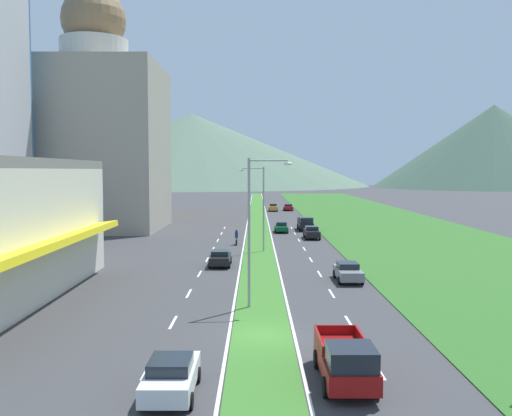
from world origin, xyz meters
TOP-DOWN VIEW (x-y plane):
  - ground_plane at (0.00, 0.00)m, footprint 600.00×600.00m
  - grass_median at (0.00, 60.00)m, footprint 3.20×240.00m
  - grass_verge_right at (20.60, 60.00)m, footprint 24.00×240.00m
  - lane_dash_left_2 at (-5.10, -4.88)m, footprint 0.16×2.80m
  - lane_dash_left_3 at (-5.10, 2.67)m, footprint 0.16×2.80m
  - lane_dash_left_4 at (-5.10, 10.23)m, footprint 0.16×2.80m
  - lane_dash_left_5 at (-5.10, 17.79)m, footprint 0.16×2.80m
  - lane_dash_left_6 at (-5.10, 25.35)m, footprint 0.16×2.80m
  - lane_dash_left_7 at (-5.10, 32.90)m, footprint 0.16×2.80m
  - lane_dash_left_8 at (-5.10, 40.46)m, footprint 0.16×2.80m
  - lane_dash_left_9 at (-5.10, 48.02)m, footprint 0.16×2.80m
  - lane_dash_left_10 at (-5.10, 55.58)m, footprint 0.16×2.80m
  - lane_dash_right_2 at (5.10, -4.88)m, footprint 0.16×2.80m
  - lane_dash_right_3 at (5.10, 2.67)m, footprint 0.16×2.80m
  - lane_dash_right_4 at (5.10, 10.23)m, footprint 0.16×2.80m
  - lane_dash_right_5 at (5.10, 17.79)m, footprint 0.16×2.80m
  - lane_dash_right_6 at (5.10, 25.35)m, footprint 0.16×2.80m
  - lane_dash_right_7 at (5.10, 32.90)m, footprint 0.16×2.80m
  - lane_dash_right_8 at (5.10, 40.46)m, footprint 0.16×2.80m
  - lane_dash_right_9 at (5.10, 48.02)m, footprint 0.16×2.80m
  - lane_dash_right_10 at (5.10, 55.58)m, footprint 0.16×2.80m
  - edge_line_median_left at (-1.75, 60.00)m, footprint 0.16×240.00m
  - edge_line_median_right at (1.75, 60.00)m, footprint 0.16×240.00m
  - domed_building at (-24.24, 54.76)m, footprint 19.46×19.46m
  - midrise_colored at (-28.18, 81.91)m, footprint 17.38×17.38m
  - hill_far_left at (-37.62, 295.36)m, footprint 202.66×202.66m
  - hill_far_center at (-14.50, 299.11)m, footprint 136.32×136.32m
  - hill_far_right at (119.92, 254.80)m, footprint 120.19×120.19m
  - street_lamp_near at (-0.45, 6.10)m, footprint 2.84×0.38m
  - street_lamp_mid at (0.22, 30.79)m, footprint 2.75×0.37m
  - car_0 at (-3.61, -7.82)m, footprint 2.00×4.30m
  - car_1 at (7.00, 14.70)m, footprint 1.95×4.42m
  - car_2 at (6.87, 42.25)m, footprint 1.96×4.38m
  - car_3 at (6.75, 92.45)m, footprint 2.01×4.56m
  - car_4 at (3.29, 49.59)m, footprint 1.87×4.02m
  - car_5 at (-3.58, 21.74)m, footprint 1.96×4.27m
  - car_6 at (3.40, 90.59)m, footprint 1.90×4.08m
  - pickup_truck_0 at (3.38, -6.71)m, footprint 2.18×5.40m
  - pickup_truck_1 at (6.95, 52.19)m, footprint 2.18×5.40m
  - motorcycle_rider at (-2.60, 36.35)m, footprint 0.36×2.00m

SIDE VIEW (x-z plane):
  - ground_plane at x=0.00m, z-range 0.00..0.00m
  - lane_dash_left_2 at x=-5.10m, z-range 0.00..0.01m
  - lane_dash_left_3 at x=-5.10m, z-range 0.00..0.01m
  - lane_dash_left_4 at x=-5.10m, z-range 0.00..0.01m
  - lane_dash_left_5 at x=-5.10m, z-range 0.00..0.01m
  - lane_dash_left_6 at x=-5.10m, z-range 0.00..0.01m
  - lane_dash_left_7 at x=-5.10m, z-range 0.00..0.01m
  - lane_dash_left_8 at x=-5.10m, z-range 0.00..0.01m
  - lane_dash_left_9 at x=-5.10m, z-range 0.00..0.01m
  - lane_dash_left_10 at x=-5.10m, z-range 0.00..0.01m
  - lane_dash_right_2 at x=5.10m, z-range 0.00..0.01m
  - lane_dash_right_3 at x=5.10m, z-range 0.00..0.01m
  - lane_dash_right_4 at x=5.10m, z-range 0.00..0.01m
  - lane_dash_right_5 at x=5.10m, z-range 0.00..0.01m
  - lane_dash_right_6 at x=5.10m, z-range 0.00..0.01m
  - lane_dash_right_7 at x=5.10m, z-range 0.00..0.01m
  - lane_dash_right_8 at x=5.10m, z-range 0.00..0.01m
  - lane_dash_right_9 at x=5.10m, z-range 0.00..0.01m
  - lane_dash_right_10 at x=5.10m, z-range 0.00..0.01m
  - edge_line_median_left at x=-1.75m, z-range 0.00..0.01m
  - edge_line_median_right at x=1.75m, z-range 0.00..0.01m
  - grass_median at x=0.00m, z-range 0.00..0.06m
  - grass_verge_right at x=20.60m, z-range 0.00..0.06m
  - car_3 at x=6.75m, z-range 0.02..1.45m
  - car_4 at x=3.29m, z-range 0.01..1.48m
  - motorcycle_rider at x=-2.60m, z-range -0.15..1.65m
  - car_5 at x=-3.58m, z-range 0.02..1.48m
  - car_1 at x=7.00m, z-range 0.02..1.50m
  - car_0 at x=-3.61m, z-range 0.02..1.54m
  - car_2 at x=6.87m, z-range 0.01..1.60m
  - car_6 at x=3.40m, z-range 0.01..1.62m
  - pickup_truck_0 at x=3.38m, z-range -0.02..1.98m
  - pickup_truck_1 at x=6.95m, z-range -0.02..1.98m
  - street_lamp_mid at x=0.22m, z-range 0.68..9.81m
  - street_lamp_near at x=-0.45m, z-range 0.69..10.24m
  - midrise_colored at x=-28.18m, z-range 0.00..18.93m
  - domed_building at x=-24.24m, z-range -3.65..31.93m
  - hill_far_center at x=-14.50m, z-range 0.00..30.36m
  - hill_far_left at x=-37.62m, z-range 0.00..41.33m
  - hill_far_right at x=119.92m, z-range 0.00..41.81m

